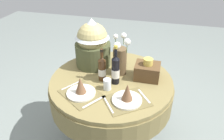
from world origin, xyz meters
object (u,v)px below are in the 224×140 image
place_setting_left (81,89)px  flower_vase (120,58)px  wine_bottle_right (102,69)px  gift_tub_back_left (93,42)px  woven_basket_side_right (147,71)px  dining_table (111,92)px  wine_bottle_left (116,70)px  tumbler_near_left (107,84)px  place_setting_right (127,96)px

place_setting_left → flower_vase: size_ratio=1.09×
place_setting_left → wine_bottle_right: wine_bottle_right is taller
gift_tub_back_left → woven_basket_side_right: size_ratio=2.16×
flower_vase → wine_bottle_right: size_ratio=1.27×
dining_table → wine_bottle_left: (0.05, -0.05, 0.29)m
dining_table → wine_bottle_right: (-0.08, -0.03, 0.27)m
wine_bottle_left → wine_bottle_right: bearing=171.9°
dining_table → place_setting_left: place_setting_left is taller
wine_bottle_left → tumbler_near_left: wine_bottle_left is taller
place_setting_left → woven_basket_side_right: bearing=37.4°
gift_tub_back_left → wine_bottle_right: bearing=-56.0°
dining_table → woven_basket_side_right: size_ratio=5.12×
dining_table → gift_tub_back_left: size_ratio=2.37×
wine_bottle_right → dining_table: bearing=21.7°
tumbler_near_left → gift_tub_back_left: gift_tub_back_left is taller
dining_table → place_setting_left: (-0.19, -0.28, 0.20)m
gift_tub_back_left → dining_table: bearing=-41.9°
wine_bottle_left → gift_tub_back_left: 0.41m
place_setting_left → gift_tub_back_left: 0.54m
dining_table → wine_bottle_left: wine_bottle_left is taller
place_setting_right → woven_basket_side_right: 0.40m
place_setting_right → tumbler_near_left: place_setting_right is taller
wine_bottle_left → tumbler_near_left: size_ratio=3.76×
flower_vase → wine_bottle_left: bearing=-90.6°
dining_table → wine_bottle_left: bearing=-43.4°
place_setting_right → wine_bottle_left: wine_bottle_left is taller
gift_tub_back_left → woven_basket_side_right: gift_tub_back_left is taller
dining_table → tumbler_near_left: tumbler_near_left is taller
flower_vase → woven_basket_side_right: bearing=-3.2°
dining_table → gift_tub_back_left: 0.52m
flower_vase → wine_bottle_left: flower_vase is taller
place_setting_right → flower_vase: bearing=110.5°
flower_vase → tumbler_near_left: 0.30m
dining_table → place_setting_left: size_ratio=2.69×
dining_table → wine_bottle_left: size_ratio=3.16×
dining_table → wine_bottle_right: bearing=-158.3°
place_setting_left → wine_bottle_right: bearing=66.2°
wine_bottle_left → woven_basket_side_right: 0.31m
dining_table → place_setting_right: bearing=-54.0°
place_setting_right → gift_tub_back_left: gift_tub_back_left is taller
gift_tub_back_left → woven_basket_side_right: 0.60m
place_setting_left → place_setting_right: bearing=0.7°
place_setting_right → flower_vase: (-0.15, 0.39, 0.11)m
gift_tub_back_left → place_setting_right: bearing=-48.1°
place_setting_right → wine_bottle_left: (-0.15, 0.23, 0.09)m
place_setting_left → wine_bottle_right: size_ratio=1.38×
dining_table → place_setting_right: 0.40m
wine_bottle_right → tumbler_near_left: 0.16m
wine_bottle_right → tumbler_near_left: (0.08, -0.13, -0.07)m
wine_bottle_left → gift_tub_back_left: bearing=137.8°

